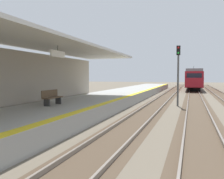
{
  "coord_description": "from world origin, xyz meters",
  "views": [
    {
      "loc": [
        4.83,
        2.38,
        2.58
      ],
      "look_at": [
        2.11,
        10.47,
        2.1
      ],
      "focal_mm": 37.83,
      "sensor_mm": 36.0,
      "label": 1
    }
  ],
  "objects": [
    {
      "name": "station_platform",
      "position": [
        -2.5,
        16.0,
        0.45
      ],
      "size": [
        5.0,
        80.0,
        0.91
      ],
      "color": "#999993",
      "rests_on": "ground"
    },
    {
      "name": "approaching_train",
      "position": [
        5.3,
        51.29,
        2.18
      ],
      "size": [
        2.93,
        19.6,
        4.76
      ],
      "color": "maroon",
      "rests_on": "ground"
    },
    {
      "name": "rail_signal_post",
      "position": [
        3.76,
        23.49,
        3.19
      ],
      "size": [
        0.32,
        0.34,
        5.2
      ],
      "color": "#4C4C4C",
      "rests_on": "ground"
    },
    {
      "name": "track_pair_middle",
      "position": [
        5.3,
        20.0,
        0.05
      ],
      "size": [
        2.34,
        120.0,
        0.16
      ],
      "color": "#4C3D2D",
      "rests_on": "ground"
    },
    {
      "name": "station_building_with_canopy",
      "position": [
        -4.3,
        11.87,
        2.66
      ],
      "size": [
        4.85,
        24.0,
        4.43
      ],
      "color": "#4C4C4C",
      "rests_on": "ground"
    },
    {
      "name": "platform_bench",
      "position": [
        -2.88,
        14.27,
        1.37
      ],
      "size": [
        0.45,
        1.6,
        0.88
      ],
      "color": "brown",
      "rests_on": "station_platform"
    },
    {
      "name": "track_pair_nearest_platform",
      "position": [
        1.9,
        20.0,
        0.05
      ],
      "size": [
        2.34,
        120.0,
        0.16
      ],
      "color": "#4C3D2D",
      "rests_on": "ground"
    }
  ]
}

